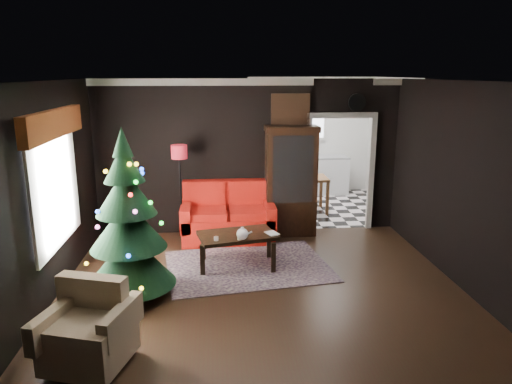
{
  "coord_description": "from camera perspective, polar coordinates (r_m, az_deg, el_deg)",
  "views": [
    {
      "loc": [
        -0.6,
        -6.06,
        2.9
      ],
      "look_at": [
        0.0,
        0.9,
        1.15
      ],
      "focal_mm": 33.53,
      "sensor_mm": 36.0,
      "label": 1
    }
  ],
  "objects": [
    {
      "name": "floor",
      "position": [
        6.75,
        0.67,
        -11.4
      ],
      "size": [
        5.5,
        5.5,
        0.0
      ],
      "primitive_type": "plane",
      "color": "black",
      "rests_on": "ground"
    },
    {
      "name": "ceiling",
      "position": [
        6.09,
        0.75,
        13.12
      ],
      "size": [
        5.5,
        5.5,
        0.0
      ],
      "primitive_type": "plane",
      "rotation": [
        3.14,
        0.0,
        0.0
      ],
      "color": "white",
      "rests_on": "ground"
    },
    {
      "name": "wall_back",
      "position": [
        8.71,
        -0.91,
        4.15
      ],
      "size": [
        5.5,
        0.0,
        5.5
      ],
      "primitive_type": "plane",
      "rotation": [
        1.57,
        0.0,
        0.0
      ],
      "color": "black",
      "rests_on": "ground"
    },
    {
      "name": "wall_front",
      "position": [
        3.91,
        4.36,
        -8.55
      ],
      "size": [
        5.5,
        0.0,
        5.5
      ],
      "primitive_type": "plane",
      "rotation": [
        -1.57,
        0.0,
        0.0
      ],
      "color": "black",
      "rests_on": "ground"
    },
    {
      "name": "wall_left",
      "position": [
        6.6,
        -23.78,
        -0.29
      ],
      "size": [
        0.0,
        5.5,
        5.5
      ],
      "primitive_type": "plane",
      "rotation": [
        1.57,
        0.0,
        1.57
      ],
      "color": "black",
      "rests_on": "ground"
    },
    {
      "name": "wall_right",
      "position": [
        7.09,
        23.43,
        0.66
      ],
      "size": [
        0.0,
        5.5,
        5.5
      ],
      "primitive_type": "plane",
      "rotation": [
        1.57,
        0.0,
        -1.57
      ],
      "color": "black",
      "rests_on": "ground"
    },
    {
      "name": "doorway",
      "position": [
        9.06,
        9.9,
        2.07
      ],
      "size": [
        1.1,
        0.1,
        2.1
      ],
      "primitive_type": null,
      "color": "silver",
      "rests_on": "ground"
    },
    {
      "name": "left_window",
      "position": [
        6.76,
        -22.98,
        0.55
      ],
      "size": [
        0.05,
        1.6,
        1.4
      ],
      "primitive_type": "cube",
      "color": "white",
      "rests_on": "wall_left"
    },
    {
      "name": "valance",
      "position": [
        6.61,
        -22.99,
        7.49
      ],
      "size": [
        0.12,
        2.1,
        0.35
      ],
      "primitive_type": "cube",
      "color": "brown",
      "rests_on": "wall_left"
    },
    {
      "name": "kitchen_floor",
      "position": [
        10.72,
        7.65,
        -1.75
      ],
      "size": [
        3.0,
        3.0,
        0.0
      ],
      "primitive_type": "plane",
      "color": "white",
      "rests_on": "ground"
    },
    {
      "name": "kitchen_window",
      "position": [
        11.8,
        6.39,
        8.15
      ],
      "size": [
        0.7,
        0.06,
        0.7
      ],
      "primitive_type": "cube",
      "color": "white",
      "rests_on": "ground"
    },
    {
      "name": "rug",
      "position": [
        7.44,
        -0.97,
        -8.83
      ],
      "size": [
        2.66,
        2.1,
        0.01
      ],
      "primitive_type": "cube",
      "rotation": [
        0.0,
        0.0,
        0.15
      ],
      "color": "#5C3A55",
      "rests_on": "ground"
    },
    {
      "name": "loveseat",
      "position": [
        8.46,
        -3.38,
        -2.44
      ],
      "size": [
        1.7,
        0.9,
        1.0
      ],
      "primitive_type": null,
      "color": "maroon",
      "rests_on": "ground"
    },
    {
      "name": "curio_cabinet",
      "position": [
        8.66,
        4.16,
        1.02
      ],
      "size": [
        0.9,
        0.45,
        1.9
      ],
      "primitive_type": null,
      "color": "black",
      "rests_on": "ground"
    },
    {
      "name": "floor_lamp",
      "position": [
        8.42,
        -8.96,
        -0.35
      ],
      "size": [
        0.39,
        0.39,
        1.75
      ],
      "primitive_type": null,
      "rotation": [
        0.0,
        0.0,
        0.39
      ],
      "color": "black",
      "rests_on": "ground"
    },
    {
      "name": "christmas_tree",
      "position": [
        6.39,
        -15.09,
        -3.27
      ],
      "size": [
        1.55,
        1.55,
        2.26
      ],
      "primitive_type": null,
      "rotation": [
        0.0,
        0.0,
        -0.4
      ],
      "color": "black",
      "rests_on": "ground"
    },
    {
      "name": "armchair",
      "position": [
        5.2,
        -19.44,
        -14.78
      ],
      "size": [
        0.98,
        0.98,
        0.8
      ],
      "primitive_type": null,
      "rotation": [
        0.0,
        0.0,
        -0.3
      ],
      "color": "tan",
      "rests_on": "ground"
    },
    {
      "name": "coffee_table",
      "position": [
        7.37,
        -2.27,
        -6.87
      ],
      "size": [
        1.26,
        0.91,
        0.51
      ],
      "primitive_type": null,
      "rotation": [
        0.0,
        0.0,
        0.22
      ],
      "color": "black",
      "rests_on": "rug"
    },
    {
      "name": "teapot",
      "position": [
        7.0,
        -1.64,
        -4.99
      ],
      "size": [
        0.23,
        0.23,
        0.19
      ],
      "primitive_type": null,
      "rotation": [
        0.0,
        0.0,
        -0.18
      ],
      "color": "white",
      "rests_on": "coffee_table"
    },
    {
      "name": "cup_a",
      "position": [
        7.02,
        -1.96,
        -5.46
      ],
      "size": [
        0.08,
        0.08,
        0.06
      ],
      "primitive_type": "cylinder",
      "rotation": [
        0.0,
        0.0,
        0.11
      ],
      "color": "white",
      "rests_on": "coffee_table"
    },
    {
      "name": "cup_b",
      "position": [
        7.01,
        -4.77,
        -5.56
      ],
      "size": [
        0.08,
        0.08,
        0.06
      ],
      "primitive_type": "cylinder",
      "rotation": [
        0.0,
        0.0,
        0.25
      ],
      "color": "white",
      "rests_on": "coffee_table"
    },
    {
      "name": "book",
      "position": [
        7.2,
        1.37,
        -4.28
      ],
      "size": [
        0.16,
        0.08,
        0.22
      ],
      "primitive_type": "imported",
      "rotation": [
        0.0,
        0.0,
        0.4
      ],
      "color": "tan",
      "rests_on": "coffee_table"
    },
    {
      "name": "wall_clock",
      "position": [
        8.9,
        11.93,
        10.42
      ],
      "size": [
        0.32,
        0.32,
        0.06
      ],
      "primitive_type": "cylinder",
      "color": "silver",
      "rests_on": "wall_back"
    },
    {
      "name": "painting",
      "position": [
        8.65,
        4.12,
        9.72
      ],
      "size": [
        0.62,
        0.05,
        0.52
      ],
      "primitive_type": "cube",
      "color": "#A8824B",
      "rests_on": "wall_back"
    },
    {
      "name": "kitchen_counter",
      "position": [
        11.75,
        6.46,
        1.95
      ],
      "size": [
        1.8,
        0.6,
        0.9
      ],
      "primitive_type": "cube",
      "color": "silver",
      "rests_on": "ground"
    },
    {
      "name": "kitchen_table",
      "position": [
        10.28,
        6.44,
        -0.24
      ],
      "size": [
        0.7,
        0.7,
        0.75
      ],
      "primitive_type": null,
      "color": "brown",
      "rests_on": "ground"
    }
  ]
}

